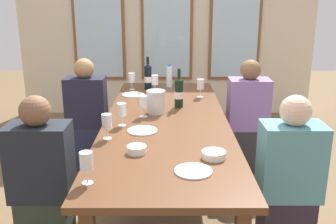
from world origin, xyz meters
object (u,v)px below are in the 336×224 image
(tasting_bowl_2, at_px, (138,149))
(wine_glass_4, at_px, (151,76))
(wine_glass_3, at_px, (109,122))
(wine_glass_6, at_px, (88,162))
(wine_glass_0, at_px, (157,81))
(water_bottle, at_px, (171,76))
(white_plate_1, at_px, (195,171))
(wine_glass_2, at_px, (134,78))
(wine_bottle_0, at_px, (181,92))
(tasting_bowl_1, at_px, (157,94))
(seated_person_3, at_px, (249,121))
(metal_pitcher, at_px, (158,102))
(wine_bottle_1, at_px, (150,77))
(dining_table, at_px, (168,127))
(seated_person_0, at_px, (45,185))
(seated_person_1, at_px, (290,185))
(wine_glass_1, at_px, (145,102))
(seated_person_2, at_px, (89,118))
(wine_glass_5, at_px, (202,85))
(white_plate_0, at_px, (135,95))
(tasting_bowl_0, at_px, (216,155))
(wine_glass_7, at_px, (124,111))

(tasting_bowl_2, bearing_deg, wine_glass_4, 90.32)
(wine_glass_3, xyz_separation_m, wine_glass_6, (-0.01, -0.66, 0.00))
(wine_glass_0, bearing_deg, water_bottle, 59.74)
(white_plate_1, xyz_separation_m, wine_glass_2, (-0.51, 1.95, 0.12))
(white_plate_1, bearing_deg, water_bottle, 93.47)
(wine_bottle_0, bearing_deg, tasting_bowl_1, 121.93)
(wine_bottle_0, relative_size, seated_person_3, 0.30)
(wine_glass_0, distance_m, wine_glass_4, 0.25)
(metal_pitcher, xyz_separation_m, wine_bottle_1, (-0.11, 0.84, 0.04))
(dining_table, distance_m, tasting_bowl_1, 0.72)
(tasting_bowl_1, relative_size, seated_person_0, 0.12)
(white_plate_1, xyz_separation_m, seated_person_1, (0.62, 0.26, -0.22))
(wine_glass_1, bearing_deg, seated_person_2, 132.96)
(wine_glass_3, bearing_deg, wine_glass_5, 57.43)
(wine_bottle_0, distance_m, seated_person_2, 1.01)
(seated_person_3, bearing_deg, wine_glass_4, 152.36)
(wine_glass_5, bearing_deg, seated_person_1, -71.95)
(seated_person_2, bearing_deg, tasting_bowl_2, -66.69)
(tasting_bowl_1, bearing_deg, wine_glass_5, -0.89)
(white_plate_0, relative_size, wine_bottle_1, 0.65)
(seated_person_0, bearing_deg, wine_glass_1, 52.23)
(wine_glass_1, bearing_deg, wine_glass_5, 51.26)
(tasting_bowl_0, height_order, seated_person_1, seated_person_1)
(wine_glass_1, xyz_separation_m, wine_glass_4, (-0.01, 1.07, -0.00))
(tasting_bowl_1, distance_m, wine_glass_6, 1.82)
(white_plate_0, xyz_separation_m, seated_person_0, (-0.45, -1.47, -0.22))
(wine_glass_2, bearing_deg, wine_glass_1, -79.36)
(wine_bottle_0, height_order, tasting_bowl_1, wine_bottle_0)
(wine_glass_2, bearing_deg, tasting_bowl_2, -83.93)
(water_bottle, distance_m, seated_person_3, 0.96)
(wine_glass_5, height_order, wine_glass_7, same)
(wine_bottle_0, distance_m, wine_glass_1, 0.41)
(wine_glass_6, height_order, seated_person_3, seated_person_3)
(wine_glass_0, bearing_deg, seated_person_1, -60.64)
(wine_bottle_0, xyz_separation_m, seated_person_0, (-0.88, -1.05, -0.35))
(wine_glass_2, height_order, seated_person_0, seated_person_0)
(seated_person_3, bearing_deg, white_plate_1, -111.48)
(wine_glass_0, height_order, wine_glass_2, same)
(dining_table, distance_m, seated_person_3, 1.01)
(metal_pitcher, distance_m, wine_glass_5, 0.66)
(wine_glass_3, bearing_deg, wine_glass_2, 88.44)
(tasting_bowl_1, bearing_deg, seated_person_0, -115.48)
(wine_glass_4, height_order, seated_person_1, seated_person_1)
(wine_bottle_1, relative_size, wine_glass_0, 1.94)
(seated_person_0, bearing_deg, wine_bottle_0, 50.05)
(dining_table, xyz_separation_m, wine_glass_0, (-0.12, 0.90, 0.18))
(water_bottle, relative_size, seated_person_2, 0.22)
(white_plate_0, relative_size, wine_glass_0, 1.26)
(metal_pitcher, xyz_separation_m, wine_glass_2, (-0.27, 0.83, 0.03))
(tasting_bowl_1, bearing_deg, wine_glass_3, -104.34)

